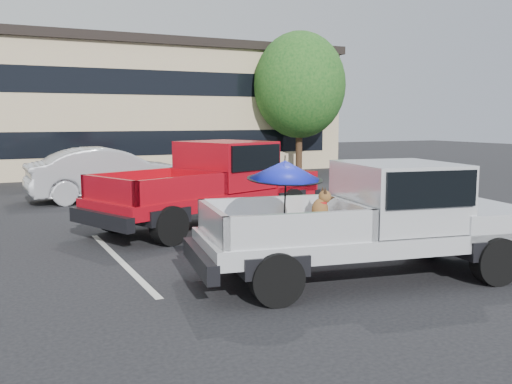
# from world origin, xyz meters

# --- Properties ---
(ground) EXTENTS (90.00, 90.00, 0.00)m
(ground) POSITION_xyz_m (0.00, 0.00, 0.00)
(ground) COLOR black
(ground) RESTS_ON ground
(stripe_left) EXTENTS (0.12, 5.00, 0.01)m
(stripe_left) POSITION_xyz_m (-3.00, 2.00, 0.00)
(stripe_left) COLOR silver
(stripe_left) RESTS_ON ground
(stripe_right) EXTENTS (0.12, 5.00, 0.01)m
(stripe_right) POSITION_xyz_m (3.00, 2.00, 0.00)
(stripe_right) COLOR silver
(stripe_right) RESTS_ON ground
(motel_building) EXTENTS (20.40, 8.40, 6.30)m
(motel_building) POSITION_xyz_m (2.00, 20.99, 3.21)
(motel_building) COLOR #CBB987
(motel_building) RESTS_ON ground
(tree_right) EXTENTS (4.46, 4.46, 6.78)m
(tree_right) POSITION_xyz_m (9.00, 16.00, 4.21)
(tree_right) COLOR #332114
(tree_right) RESTS_ON ground
(tree_back) EXTENTS (4.68, 4.68, 7.11)m
(tree_back) POSITION_xyz_m (6.00, 24.00, 4.41)
(tree_back) COLOR #332114
(tree_back) RESTS_ON ground
(silver_pickup) EXTENTS (5.94, 2.89, 2.06)m
(silver_pickup) POSITION_xyz_m (0.66, -0.96, 1.05)
(silver_pickup) COLOR black
(silver_pickup) RESTS_ON ground
(red_pickup) EXTENTS (6.52, 4.19, 2.03)m
(red_pickup) POSITION_xyz_m (0.11, 4.65, 1.11)
(red_pickup) COLOR black
(red_pickup) RESTS_ON ground
(silver_sedan) EXTENTS (5.15, 1.93, 1.68)m
(silver_sedan) POSITION_xyz_m (-1.45, 10.14, 0.84)
(silver_sedan) COLOR #A9ABB0
(silver_sedan) RESTS_ON ground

